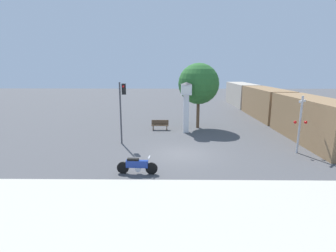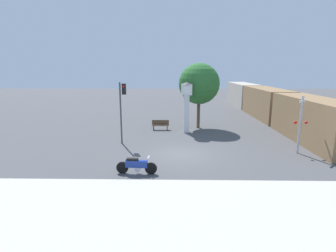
% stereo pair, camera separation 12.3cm
% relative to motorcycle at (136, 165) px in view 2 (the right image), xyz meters
% --- Properties ---
extents(ground_plane, '(120.00, 120.00, 0.00)m').
position_rel_motorcycle_xyz_m(ground_plane, '(2.56, 3.41, -0.47)').
color(ground_plane, '#4C4C4F').
extents(sidewalk_strip, '(36.00, 6.00, 0.10)m').
position_rel_motorcycle_xyz_m(sidewalk_strip, '(2.56, -4.00, -0.42)').
color(sidewalk_strip, '#BCB7A8').
rests_on(sidewalk_strip, ground_plane).
extents(motorcycle, '(2.23, 0.48, 0.98)m').
position_rel_motorcycle_xyz_m(motorcycle, '(0.00, 0.00, 0.00)').
color(motorcycle, black).
rests_on(motorcycle, ground_plane).
extents(clock_tower, '(1.09, 1.09, 4.49)m').
position_rel_motorcycle_xyz_m(clock_tower, '(3.17, 9.68, 2.50)').
color(clock_tower, white).
rests_on(clock_tower, ground_plane).
extents(freight_train, '(2.80, 31.48, 3.40)m').
position_rel_motorcycle_xyz_m(freight_train, '(12.92, 17.42, 1.23)').
color(freight_train, olive).
rests_on(freight_train, ground_plane).
extents(traffic_light, '(0.50, 0.35, 4.66)m').
position_rel_motorcycle_xyz_m(traffic_light, '(-1.80, 5.90, 2.71)').
color(traffic_light, '#47474C').
rests_on(traffic_light, ground_plane).
extents(railroad_crossing_signal, '(0.90, 0.82, 3.89)m').
position_rel_motorcycle_xyz_m(railroad_crossing_signal, '(10.44, 3.77, 1.65)').
color(railroad_crossing_signal, '#B7B7BC').
rests_on(railroad_crossing_signal, ground_plane).
extents(street_tree, '(3.85, 3.85, 6.17)m').
position_rel_motorcycle_xyz_m(street_tree, '(4.44, 11.61, 3.76)').
color(street_tree, brown).
rests_on(street_tree, ground_plane).
extents(bench, '(1.60, 0.44, 0.92)m').
position_rel_motorcycle_xyz_m(bench, '(0.80, 10.59, 0.02)').
color(bench, brown).
rests_on(bench, ground_plane).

